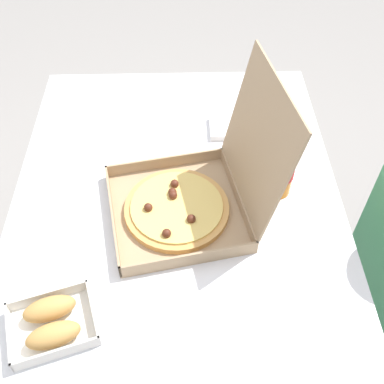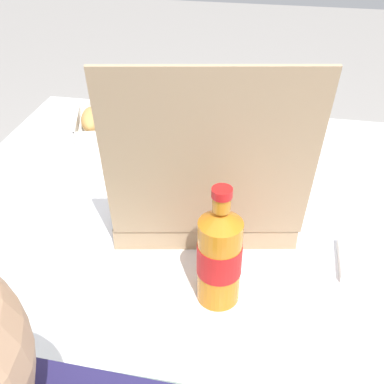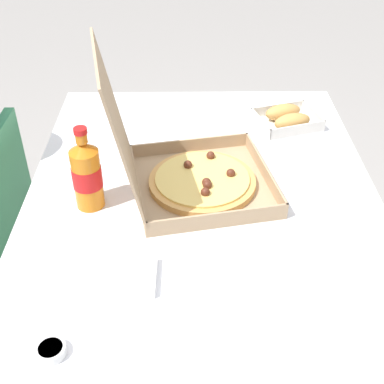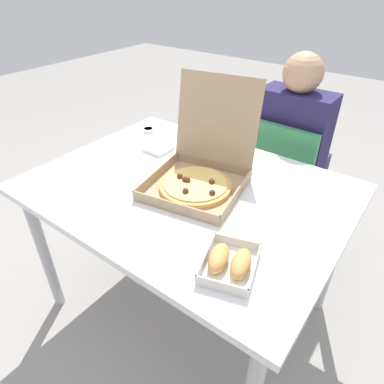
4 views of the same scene
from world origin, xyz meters
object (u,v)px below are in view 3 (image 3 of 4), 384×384
Objects in this scene: paper_menu at (318,291)px; napkin_pile at (131,276)px; pizza_box_open at (187,171)px; bread_side_box at (287,118)px; dipping_sauce_cup at (51,350)px; cola_bottle at (87,174)px.

paper_menu is 1.91× the size of napkin_pile.
pizza_box_open is at bearing -20.47° from napkin_pile.
pizza_box_open reaches higher than paper_menu.
bread_side_box reaches higher than paper_menu.
bread_side_box is at bearing -21.33° from paper_menu.
paper_menu is (-0.71, 0.05, -0.02)m from bread_side_box.
pizza_box_open is 2.29× the size of paper_menu.
bread_side_box is at bearing -33.93° from dipping_sauce_cup.
pizza_box_open is 4.37× the size of napkin_pile.
cola_bottle is 0.46m from dipping_sauce_cup.
cola_bottle reaches higher than dipping_sauce_cup.
cola_bottle reaches higher than napkin_pile.
dipping_sauce_cup is (-0.52, 0.26, -0.04)m from pizza_box_open.
cola_bottle is 0.30m from napkin_pile.
paper_menu is at bearing 176.24° from bread_side_box.
napkin_pile is (0.04, 0.40, 0.01)m from paper_menu.
paper_menu is 3.75× the size of dipping_sauce_cup.
napkin_pile is at bearing 66.66° from paper_menu.
bread_side_box is 2.05× the size of napkin_pile.
paper_menu is at bearing -95.77° from napkin_pile.
cola_bottle is at bearing 125.39° from bread_side_box.
bread_side_box is 0.70m from cola_bottle.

